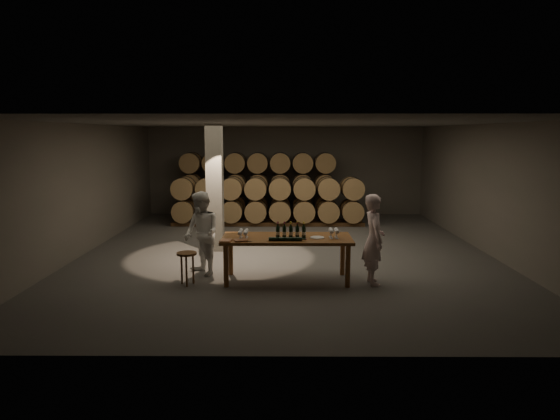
{
  "coord_description": "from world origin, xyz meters",
  "views": [
    {
      "loc": [
        -0.07,
        -12.3,
        2.95
      ],
      "look_at": [
        -0.15,
        -0.2,
        1.1
      ],
      "focal_mm": 32.0,
      "sensor_mm": 36.0,
      "label": 1
    }
  ],
  "objects_px": {
    "bottle_cluster": "(291,232)",
    "person_woman": "(202,234)",
    "tasting_table": "(287,242)",
    "person_man": "(374,239)",
    "notebook_near": "(241,240)",
    "stool": "(187,258)",
    "plate": "(317,237)"
  },
  "relations": [
    {
      "from": "notebook_near",
      "to": "person_man",
      "type": "xyz_separation_m",
      "value": [
        2.6,
        0.19,
        -0.02
      ]
    },
    {
      "from": "tasting_table",
      "to": "plate",
      "type": "relative_size",
      "value": 9.2
    },
    {
      "from": "bottle_cluster",
      "to": "person_man",
      "type": "bearing_deg",
      "value": -6.86
    },
    {
      "from": "stool",
      "to": "person_man",
      "type": "relative_size",
      "value": 0.36
    },
    {
      "from": "bottle_cluster",
      "to": "plate",
      "type": "bearing_deg",
      "value": -8.05
    },
    {
      "from": "tasting_table",
      "to": "person_woman",
      "type": "distance_m",
      "value": 1.84
    },
    {
      "from": "notebook_near",
      "to": "person_man",
      "type": "distance_m",
      "value": 2.61
    },
    {
      "from": "tasting_table",
      "to": "person_man",
      "type": "xyz_separation_m",
      "value": [
        1.71,
        -0.19,
        0.1
      ]
    },
    {
      "from": "tasting_table",
      "to": "plate",
      "type": "height_order",
      "value": "plate"
    },
    {
      "from": "notebook_near",
      "to": "person_man",
      "type": "height_order",
      "value": "person_man"
    },
    {
      "from": "person_man",
      "to": "person_woman",
      "type": "xyz_separation_m",
      "value": [
        -3.5,
        0.62,
        -0.01
      ]
    },
    {
      "from": "tasting_table",
      "to": "bottle_cluster",
      "type": "xyz_separation_m",
      "value": [
        0.08,
        0.0,
        0.21
      ]
    },
    {
      "from": "bottle_cluster",
      "to": "stool",
      "type": "relative_size",
      "value": 0.92
    },
    {
      "from": "notebook_near",
      "to": "stool",
      "type": "distance_m",
      "value": 1.14
    },
    {
      "from": "notebook_near",
      "to": "person_man",
      "type": "bearing_deg",
      "value": -9.31
    },
    {
      "from": "person_man",
      "to": "tasting_table",
      "type": "bearing_deg",
      "value": 78.89
    },
    {
      "from": "stool",
      "to": "bottle_cluster",
      "type": "bearing_deg",
      "value": 8.17
    },
    {
      "from": "tasting_table",
      "to": "bottle_cluster",
      "type": "distance_m",
      "value": 0.23
    },
    {
      "from": "stool",
      "to": "person_woman",
      "type": "height_order",
      "value": "person_woman"
    },
    {
      "from": "bottle_cluster",
      "to": "person_woman",
      "type": "relative_size",
      "value": 0.34
    },
    {
      "from": "stool",
      "to": "person_man",
      "type": "height_order",
      "value": "person_man"
    },
    {
      "from": "stool",
      "to": "person_woman",
      "type": "bearing_deg",
      "value": 75.73
    },
    {
      "from": "bottle_cluster",
      "to": "stool",
      "type": "bearing_deg",
      "value": -171.83
    },
    {
      "from": "notebook_near",
      "to": "stool",
      "type": "relative_size",
      "value": 0.38
    },
    {
      "from": "stool",
      "to": "person_woman",
      "type": "xyz_separation_m",
      "value": [
        0.18,
        0.71,
        0.35
      ]
    },
    {
      "from": "notebook_near",
      "to": "person_woman",
      "type": "bearing_deg",
      "value": 124.56
    },
    {
      "from": "stool",
      "to": "person_woman",
      "type": "distance_m",
      "value": 0.82
    },
    {
      "from": "tasting_table",
      "to": "person_woman",
      "type": "relative_size",
      "value": 1.47
    },
    {
      "from": "person_woman",
      "to": "stool",
      "type": "bearing_deg",
      "value": -50.32
    },
    {
      "from": "person_man",
      "to": "plate",
      "type": "bearing_deg",
      "value": 79.0
    },
    {
      "from": "bottle_cluster",
      "to": "notebook_near",
      "type": "relative_size",
      "value": 2.4
    },
    {
      "from": "bottle_cluster",
      "to": "notebook_near",
      "type": "distance_m",
      "value": 1.05
    }
  ]
}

